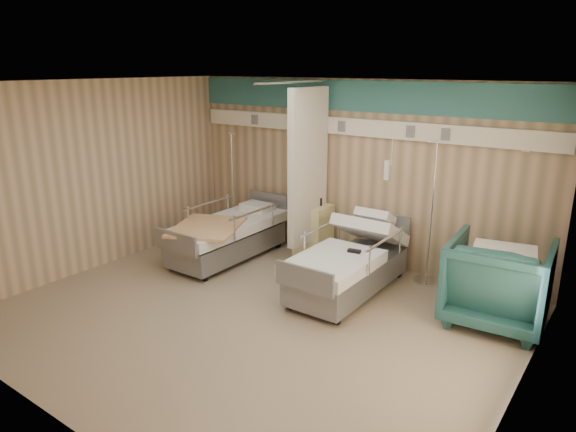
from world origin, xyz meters
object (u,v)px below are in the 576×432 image
at_px(bed_right, 348,271).
at_px(bedside_cabinet, 313,231).
at_px(bed_left, 227,240).
at_px(visitor_armchair, 498,282).
at_px(iv_stand_right, 428,255).
at_px(iv_stand_left, 234,218).

relative_size(bed_right, bedside_cabinet, 2.54).
distance_m(bed_left, visitor_armchair, 4.07).
bearing_deg(iv_stand_right, iv_stand_left, -176.52).
height_order(bed_left, bedside_cabinet, bedside_cabinet).
distance_m(iv_stand_right, iv_stand_left, 3.48).
distance_m(bed_right, bedside_cabinet, 1.46).
relative_size(bedside_cabinet, iv_stand_right, 0.42).
height_order(bed_left, iv_stand_right, iv_stand_right).
bearing_deg(iv_stand_left, visitor_armchair, -5.71).
height_order(bed_right, bed_left, same).
xyz_separation_m(bed_left, iv_stand_left, (-0.53, 0.75, 0.07)).
xyz_separation_m(visitor_armchair, iv_stand_right, (-1.11, 0.67, -0.11)).
bearing_deg(iv_stand_left, iv_stand_right, 3.48).
relative_size(bedside_cabinet, iv_stand_left, 0.45).
distance_m(bed_right, visitor_armchair, 1.88).
xyz_separation_m(bedside_cabinet, visitor_armchair, (3.00, -0.61, 0.10)).
bearing_deg(bed_left, iv_stand_left, 125.17).
xyz_separation_m(bedside_cabinet, iv_stand_left, (-1.58, -0.15, -0.04)).
height_order(bed_right, iv_stand_right, iv_stand_right).
relative_size(bed_left, bedside_cabinet, 2.54).
xyz_separation_m(bed_right, iv_stand_left, (-2.73, 0.75, 0.07)).
height_order(bedside_cabinet, iv_stand_right, iv_stand_right).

